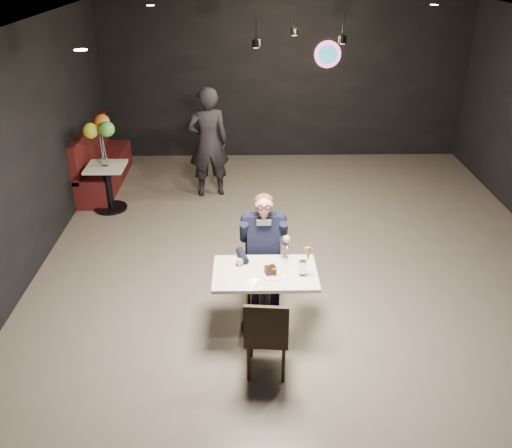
{
  "coord_description": "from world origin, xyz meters",
  "views": [
    {
      "loc": [
        -0.74,
        -5.98,
        3.82
      ],
      "look_at": [
        -0.64,
        -0.54,
        1.01
      ],
      "focal_mm": 38.0,
      "sensor_mm": 36.0,
      "label": 1
    }
  ],
  "objects_px": {
    "main_table": "(265,301)",
    "sundae_glass": "(303,268)",
    "chair_far": "(263,268)",
    "passerby": "(208,143)",
    "booth_bench": "(103,157)",
    "seated_man": "(263,248)",
    "balloon_vase": "(105,161)",
    "side_table": "(109,188)",
    "chair_near": "(267,332)"
  },
  "relations": [
    {
      "from": "chair_far",
      "to": "balloon_vase",
      "type": "height_order",
      "value": "chair_far"
    },
    {
      "from": "balloon_vase",
      "to": "passerby",
      "type": "xyz_separation_m",
      "value": [
        1.58,
        0.57,
        0.1
      ]
    },
    {
      "from": "main_table",
      "to": "booth_bench",
      "type": "relative_size",
      "value": 0.52
    },
    {
      "from": "seated_man",
      "to": "side_table",
      "type": "bearing_deg",
      "value": 132.75
    },
    {
      "from": "seated_man",
      "to": "sundae_glass",
      "type": "xyz_separation_m",
      "value": [
        0.39,
        -0.62,
        0.11
      ]
    },
    {
      "from": "chair_near",
      "to": "seated_man",
      "type": "bearing_deg",
      "value": 95.03
    },
    {
      "from": "main_table",
      "to": "side_table",
      "type": "height_order",
      "value": "main_table"
    },
    {
      "from": "main_table",
      "to": "sundae_glass",
      "type": "xyz_separation_m",
      "value": [
        0.39,
        -0.07,
        0.46
      ]
    },
    {
      "from": "booth_bench",
      "to": "side_table",
      "type": "height_order",
      "value": "booth_bench"
    },
    {
      "from": "chair_near",
      "to": "booth_bench",
      "type": "bearing_deg",
      "value": 124.43
    },
    {
      "from": "chair_near",
      "to": "main_table",
      "type": "bearing_deg",
      "value": 95.03
    },
    {
      "from": "seated_man",
      "to": "balloon_vase",
      "type": "xyz_separation_m",
      "value": [
        -2.39,
        2.59,
        0.1
      ]
    },
    {
      "from": "chair_near",
      "to": "passerby",
      "type": "bearing_deg",
      "value": 105.61
    },
    {
      "from": "chair_near",
      "to": "passerby",
      "type": "relative_size",
      "value": 0.5
    },
    {
      "from": "main_table",
      "to": "sundae_glass",
      "type": "bearing_deg",
      "value": -9.89
    },
    {
      "from": "chair_near",
      "to": "seated_man",
      "type": "xyz_separation_m",
      "value": [
        0.0,
        1.19,
        0.26
      ]
    },
    {
      "from": "chair_far",
      "to": "seated_man",
      "type": "bearing_deg",
      "value": 0.0
    },
    {
      "from": "seated_man",
      "to": "side_table",
      "type": "xyz_separation_m",
      "value": [
        -2.39,
        2.59,
        -0.35
      ]
    },
    {
      "from": "main_table",
      "to": "sundae_glass",
      "type": "height_order",
      "value": "sundae_glass"
    },
    {
      "from": "chair_far",
      "to": "passerby",
      "type": "xyz_separation_m",
      "value": [
        -0.81,
        3.16,
        0.46
      ]
    },
    {
      "from": "main_table",
      "to": "chair_far",
      "type": "xyz_separation_m",
      "value": [
        -0.0,
        0.55,
        0.09
      ]
    },
    {
      "from": "main_table",
      "to": "sundae_glass",
      "type": "relative_size",
      "value": 6.58
    },
    {
      "from": "main_table",
      "to": "booth_bench",
      "type": "xyz_separation_m",
      "value": [
        -2.69,
        4.14,
        0.16
      ]
    },
    {
      "from": "chair_far",
      "to": "booth_bench",
      "type": "bearing_deg",
      "value": 126.89
    },
    {
      "from": "main_table",
      "to": "balloon_vase",
      "type": "xyz_separation_m",
      "value": [
        -2.39,
        3.14,
        0.45
      ]
    },
    {
      "from": "side_table",
      "to": "passerby",
      "type": "distance_m",
      "value": 1.77
    },
    {
      "from": "chair_near",
      "to": "sundae_glass",
      "type": "xyz_separation_m",
      "value": [
        0.39,
        0.57,
        0.37
      ]
    },
    {
      "from": "main_table",
      "to": "balloon_vase",
      "type": "height_order",
      "value": "balloon_vase"
    },
    {
      "from": "balloon_vase",
      "to": "seated_man",
      "type": "bearing_deg",
      "value": -47.25
    },
    {
      "from": "main_table",
      "to": "booth_bench",
      "type": "distance_m",
      "value": 4.94
    },
    {
      "from": "sundae_glass",
      "to": "booth_bench",
      "type": "height_order",
      "value": "booth_bench"
    },
    {
      "from": "sundae_glass",
      "to": "balloon_vase",
      "type": "bearing_deg",
      "value": 130.94
    },
    {
      "from": "seated_man",
      "to": "booth_bench",
      "type": "distance_m",
      "value": 4.49
    },
    {
      "from": "main_table",
      "to": "balloon_vase",
      "type": "relative_size",
      "value": 7.48
    },
    {
      "from": "sundae_glass",
      "to": "booth_bench",
      "type": "xyz_separation_m",
      "value": [
        -3.08,
        4.21,
        -0.3
      ]
    },
    {
      "from": "passerby",
      "to": "sundae_glass",
      "type": "bearing_deg",
      "value": 96.28
    },
    {
      "from": "chair_near",
      "to": "chair_far",
      "type": "bearing_deg",
      "value": 95.03
    },
    {
      "from": "chair_near",
      "to": "side_table",
      "type": "xyz_separation_m",
      "value": [
        -2.39,
        3.78,
        -0.09
      ]
    },
    {
      "from": "passerby",
      "to": "balloon_vase",
      "type": "bearing_deg",
      "value": 8.39
    },
    {
      "from": "chair_far",
      "to": "side_table",
      "type": "relative_size",
      "value": 1.24
    },
    {
      "from": "balloon_vase",
      "to": "passerby",
      "type": "bearing_deg",
      "value": 19.75
    },
    {
      "from": "booth_bench",
      "to": "passerby",
      "type": "bearing_deg",
      "value": -12.93
    },
    {
      "from": "main_table",
      "to": "passerby",
      "type": "relative_size",
      "value": 0.6
    },
    {
      "from": "main_table",
      "to": "chair_near",
      "type": "relative_size",
      "value": 1.2
    },
    {
      "from": "balloon_vase",
      "to": "passerby",
      "type": "height_order",
      "value": "passerby"
    },
    {
      "from": "seated_man",
      "to": "booth_bench",
      "type": "relative_size",
      "value": 0.68
    },
    {
      "from": "seated_man",
      "to": "booth_bench",
      "type": "height_order",
      "value": "seated_man"
    },
    {
      "from": "chair_far",
      "to": "balloon_vase",
      "type": "distance_m",
      "value": 3.55
    },
    {
      "from": "booth_bench",
      "to": "side_table",
      "type": "bearing_deg",
      "value": -73.3
    },
    {
      "from": "chair_far",
      "to": "booth_bench",
      "type": "relative_size",
      "value": 0.43
    }
  ]
}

